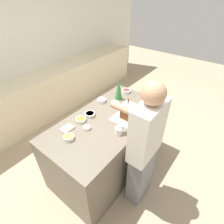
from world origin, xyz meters
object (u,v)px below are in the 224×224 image
Objects in this scene: gingerbread_house at (127,111)px; candy_bowl_far_right at (81,120)px; cookbook at (67,128)px; person at (144,149)px; candy_bowl_near_tray_right at (69,138)px; mug at (119,131)px; candy_bowl_beside_tree at (115,104)px; candy_bowl_far_left at (101,100)px; candy_bowl_center_rear at (87,127)px; candy_bowl_near_tray_left at (90,114)px; candy_bowl_front_corner at (126,91)px; baking_tray at (127,117)px; decorative_tree at (119,89)px.

candy_bowl_far_right is at bearing 135.36° from gingerbread_house.
person is (0.34, -0.91, -0.05)m from cookbook.
candy_bowl_near_tray_right is 0.59m from mug.
candy_bowl_beside_tree is at bearing -10.65° from cookbook.
candy_bowl_far_left is at bearing 56.87° from mug.
candy_bowl_near_tray_left reaches higher than candy_bowl_center_rear.
candy_bowl_near_tray_left is at bearing 164.31° from candy_bowl_beside_tree.
candy_bowl_far_left reaches higher than candy_bowl_near_tray_left.
gingerbread_house is 2.20× the size of candy_bowl_near_tray_right.
candy_bowl_far_right is 1.17× the size of candy_bowl_near_tray_right.
cookbook is (-0.16, 0.19, -0.01)m from candy_bowl_center_rear.
candy_bowl_front_corner is (0.55, 0.39, -0.09)m from gingerbread_house.
candy_bowl_near_tray_left reaches higher than candy_bowl_far_right.
candy_bowl_front_corner is (0.99, -0.05, 0.00)m from candy_bowl_far_right.
candy_bowl_beside_tree is 1.37× the size of mug.
person is at bearing -92.61° from candy_bowl_near_tray_left.
gingerbread_house reaches higher than candy_bowl_far_left.
candy_bowl_center_rear is 0.26m from candy_bowl_near_tray_right.
candy_bowl_beside_tree is at bearing -12.83° from candy_bowl_far_right.
candy_bowl_beside_tree is at bearing 0.38° from candy_bowl_near_tray_right.
cookbook is at bearing 175.11° from candy_bowl_near_tray_left.
candy_bowl_far_left is at bearing 16.00° from candy_bowl_near_tray_left.
candy_bowl_far_right is at bearing -4.80° from cookbook.
candy_bowl_near_tray_right is 0.90m from candy_bowl_beside_tree.
baking_tray is at bearing -21.41° from candy_bowl_near_tray_right.
candy_bowl_near_tray_right is at bearing -176.17° from candy_bowl_front_corner.
candy_bowl_far_left reaches higher than cookbook.
candy_bowl_center_rear is at bearing -172.48° from decorative_tree.
gingerbread_house is 0.35m from mug.
candy_bowl_front_corner is 1.01m from mug.
person is (0.12, -0.89, -0.07)m from candy_bowl_far_right.
decorative_tree is 2.74× the size of candy_bowl_beside_tree.
candy_bowl_near_tray_right reaches higher than baking_tray.
candy_bowl_beside_tree is at bearing -15.69° from candy_bowl_near_tray_left.
candy_bowl_front_corner is 0.08× the size of person.
decorative_tree is at bearing -4.92° from cookbook.
decorative_tree is 2.52× the size of candy_bowl_front_corner.
gingerbread_house is 0.52m from candy_bowl_near_tray_left.
mug is at bearing -77.88° from candy_bowl_far_right.
decorative_tree is at bearing 3.80° from candy_bowl_near_tray_right.
candy_bowl_far_right is 0.55m from mug.
mug is at bearing -123.13° from candy_bowl_far_left.
candy_bowl_far_left reaches higher than candy_bowl_far_right.
gingerbread_house reaches higher than candy_bowl_near_tray_left.
cookbook is (-0.79, 0.15, -0.02)m from candy_bowl_beside_tree.
baking_tray is at bearing -34.56° from cookbook.
candy_bowl_near_tray_left is at bearing 177.64° from candy_bowl_front_corner.
candy_bowl_center_rear is 0.57× the size of cookbook.
candy_bowl_front_corner is at bearing 35.02° from baking_tray.
candy_bowl_beside_tree reaches higher than candy_bowl_near_tray_left.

